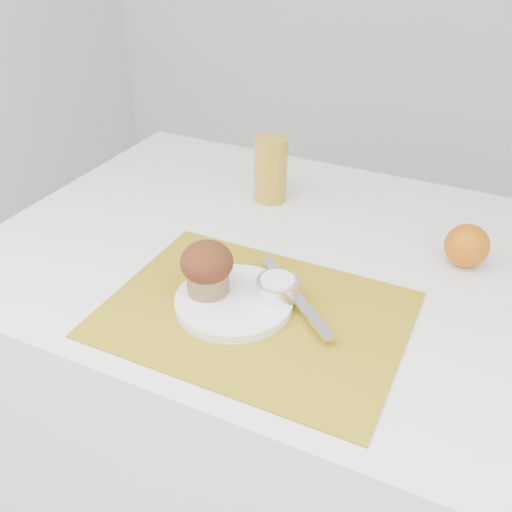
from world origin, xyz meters
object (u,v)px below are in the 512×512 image
at_px(table, 303,401).
at_px(plate, 234,301).
at_px(orange, 467,246).
at_px(muffin, 207,267).
at_px(juice_glass, 271,169).

distance_m(table, plate, 0.44).
relative_size(orange, muffin, 0.88).
bearing_deg(table, plate, -107.06).
bearing_deg(muffin, table, 61.42).
height_order(juice_glass, muffin, juice_glass).
xyz_separation_m(table, plate, (-0.06, -0.19, 0.39)).
height_order(table, muffin, muffin).
bearing_deg(orange, plate, -137.22).
relative_size(juice_glass, muffin, 1.59).
bearing_deg(muffin, plate, 0.56).
distance_m(table, muffin, 0.49).
height_order(plate, muffin, muffin).
xyz_separation_m(table, juice_glass, (-0.16, 0.17, 0.44)).
bearing_deg(orange, muffin, -141.12).
distance_m(table, juice_glass, 0.50).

